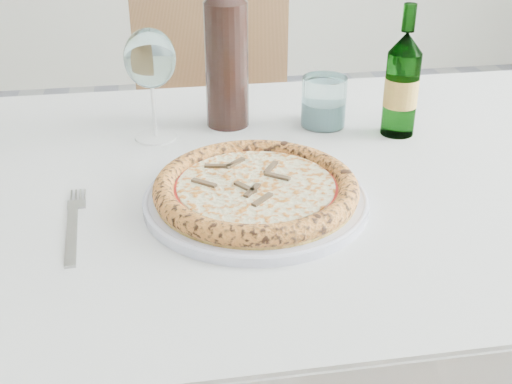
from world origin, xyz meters
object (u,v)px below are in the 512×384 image
at_px(pizza, 256,188).
at_px(beer_bottle, 402,84).
at_px(wine_glass, 150,61).
at_px(chair_far, 214,126).
at_px(dining_table, 246,220).
at_px(plate, 256,199).
at_px(tumbler, 324,105).
at_px(wine_bottle, 226,52).

distance_m(pizza, beer_bottle, 0.37).
bearing_deg(wine_glass, pizza, -63.33).
distance_m(chair_far, beer_bottle, 0.76).
distance_m(dining_table, chair_far, 0.77).
bearing_deg(plate, beer_bottle, 36.50).
distance_m(tumbler, wine_bottle, 0.20).
height_order(chair_far, beer_bottle, beer_bottle).
bearing_deg(tumbler, dining_table, -134.06).
xyz_separation_m(wine_glass, beer_bottle, (0.43, -0.05, -0.05)).
relative_size(dining_table, wine_glass, 7.64).
distance_m(wine_glass, beer_bottle, 0.44).
relative_size(plate, wine_bottle, 1.01).
distance_m(dining_table, plate, 0.14).
relative_size(beer_bottle, wine_bottle, 0.72).
xyz_separation_m(plate, wine_bottle, (-0.00, 0.31, 0.13)).
distance_m(wine_glass, wine_bottle, 0.14).
distance_m(dining_table, beer_bottle, 0.36).
bearing_deg(beer_bottle, wine_glass, 173.27).
height_order(plate, tumbler, tumbler).
bearing_deg(plate, pizza, -161.69).
relative_size(dining_table, beer_bottle, 6.48).
bearing_deg(tumbler, wine_glass, -178.17).
height_order(dining_table, tumbler, tumbler).
xyz_separation_m(dining_table, tumbler, (0.17, 0.18, 0.12)).
bearing_deg(tumbler, beer_bottle, -26.45).
bearing_deg(pizza, chair_far, 88.30).
height_order(dining_table, chair_far, chair_far).
xyz_separation_m(pizza, wine_glass, (-0.14, 0.27, 0.11)).
bearing_deg(chair_far, wine_bottle, -92.70).
distance_m(dining_table, tumbler, 0.28).
bearing_deg(pizza, wine_bottle, 90.04).
bearing_deg(pizza, tumbler, 58.16).
bearing_deg(beer_bottle, pizza, -143.50).
xyz_separation_m(plate, tumbler, (0.17, 0.28, 0.03)).
distance_m(plate, wine_bottle, 0.34).
distance_m(chair_far, pizza, 0.89).
bearing_deg(pizza, plate, 18.31).
distance_m(plate, pizza, 0.02).
bearing_deg(plate, tumbler, 58.17).
relative_size(tumbler, beer_bottle, 0.40).
relative_size(dining_table, wine_bottle, 4.67).
relative_size(chair_far, pizza, 3.16).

